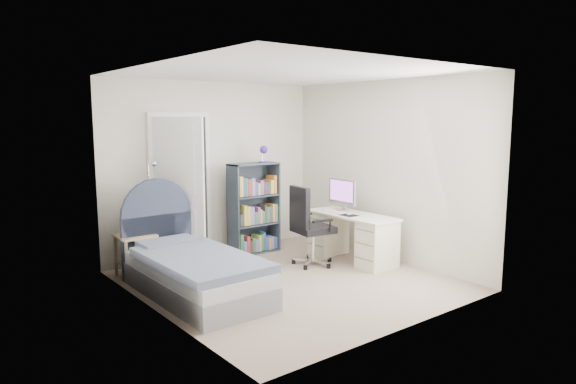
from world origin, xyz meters
TOP-DOWN VIEW (x-y plane):
  - room_shell at (0.00, 0.00)m, footprint 3.50×3.70m
  - door at (-0.69, 1.54)m, footprint 0.92×0.74m
  - bed at (-1.15, 0.32)m, footprint 0.97×2.02m
  - nightstand at (-1.42, 1.34)m, footprint 0.43×0.43m
  - floor_lamp at (-1.07, 1.56)m, footprint 0.21×0.21m
  - bookcase at (0.44, 1.40)m, footprint 0.75×0.32m
  - desk at (1.27, 0.21)m, footprint 0.54×1.36m
  - office_chair at (0.61, 0.38)m, footprint 0.58×0.60m

SIDE VIEW (x-z plane):
  - bed at x=-1.15m, z-range -0.34..0.90m
  - desk at x=1.27m, z-range -0.19..0.92m
  - nightstand at x=-1.42m, z-range 0.10..0.74m
  - floor_lamp at x=-1.07m, z-range -0.13..1.31m
  - office_chair at x=0.61m, z-range 0.05..1.14m
  - bookcase at x=0.44m, z-range -0.17..1.41m
  - door at x=-0.69m, z-range 0.00..2.06m
  - room_shell at x=0.00m, z-range -0.05..2.55m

